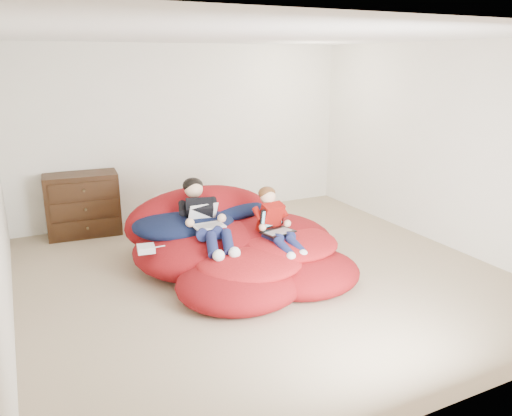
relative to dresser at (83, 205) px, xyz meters
The scene contains 9 objects.
room_shell 2.75m from the dresser, 55.14° to the right, with size 5.10×5.10×2.77m.
dresser is the anchor object (origin of this frame).
beanbag_pile 2.36m from the dresser, 53.54° to the right, with size 2.36×2.37×0.90m.
cream_pillow 1.40m from the dresser, 53.20° to the right, with size 0.41×0.26×0.26m, color silver.
older_boy 2.12m from the dresser, 60.56° to the right, with size 0.40×1.14×0.64m.
younger_boy 2.82m from the dresser, 52.52° to the right, with size 0.30×0.82×0.62m.
laptop_white 2.20m from the dresser, 61.77° to the right, with size 0.32×0.34×0.22m.
laptop_black 2.83m from the dresser, 52.73° to the right, with size 0.39×0.35×0.25m.
power_adapter 2.01m from the dresser, 79.93° to the right, with size 0.17×0.17×0.06m, color silver.
Camera 1 is at (-2.31, -4.51, 2.28)m, focal length 35.00 mm.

